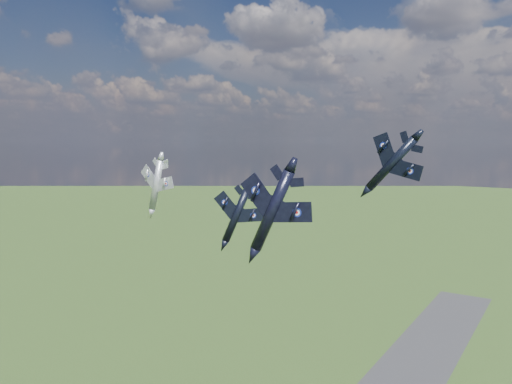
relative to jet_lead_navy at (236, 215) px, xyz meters
The scene contains 4 objects.
jet_lead_navy is the anchor object (origin of this frame).
jet_right_navy 24.01m from the jet_lead_navy, 44.20° to the right, with size 10.74×14.97×3.10m, color black, non-canonical shape.
jet_high_navy 27.28m from the jet_lead_navy, 28.94° to the left, with size 10.99×15.32×3.17m, color black, non-canonical shape.
jet_left_silver 27.46m from the jet_lead_navy, 163.38° to the left, with size 10.75×14.99×3.10m, color #93969C, non-canonical shape.
Camera 1 is at (50.19, -56.32, 90.39)m, focal length 35.00 mm.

